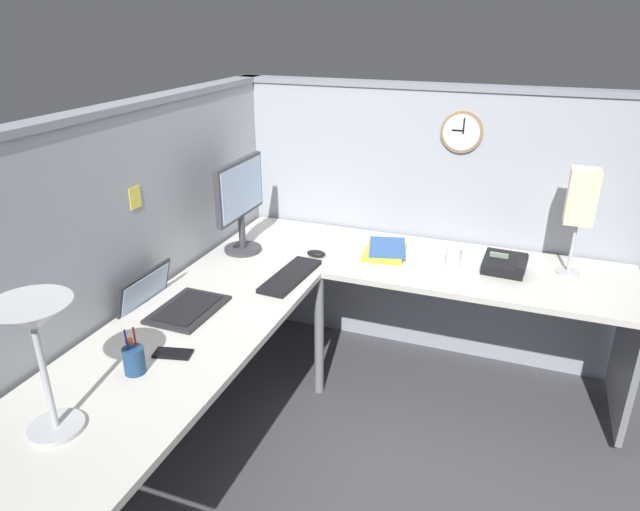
% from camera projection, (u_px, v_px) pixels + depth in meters
% --- Properties ---
extents(ground_plane, '(6.80, 6.80, 0.00)m').
position_uv_depth(ground_plane, '(337.00, 415.00, 2.96)').
color(ground_plane, '#47474C').
extents(cubicle_wall_back, '(2.57, 0.12, 1.58)m').
position_uv_depth(cubicle_wall_back, '(134.00, 280.00, 2.61)').
color(cubicle_wall_back, '#999EA8').
rests_on(cubicle_wall_back, ground).
extents(cubicle_wall_right, '(0.12, 2.37, 1.58)m').
position_uv_depth(cubicle_wall_right, '(430.00, 224.00, 3.31)').
color(cubicle_wall_right, '#999EA8').
rests_on(cubicle_wall_right, ground).
extents(desk, '(2.35, 2.15, 0.73)m').
position_uv_depth(desk, '(338.00, 324.00, 2.57)').
color(desk, beige).
rests_on(desk, ground).
extents(monitor, '(0.46, 0.20, 0.50)m').
position_uv_depth(monitor, '(240.00, 199.00, 2.98)').
color(monitor, '#38383D').
rests_on(monitor, desk).
extents(laptop, '(0.35, 0.39, 0.22)m').
position_uv_depth(laptop, '(169.00, 302.00, 2.50)').
color(laptop, '#232326').
rests_on(laptop, desk).
extents(keyboard, '(0.44, 0.17, 0.02)m').
position_uv_depth(keyboard, '(291.00, 276.00, 2.78)').
color(keyboard, black).
rests_on(keyboard, desk).
extents(computer_mouse, '(0.06, 0.10, 0.03)m').
position_uv_depth(computer_mouse, '(316.00, 253.00, 3.02)').
color(computer_mouse, black).
rests_on(computer_mouse, desk).
extents(desk_lamp_dome, '(0.24, 0.24, 0.44)m').
position_uv_depth(desk_lamp_dome, '(34.00, 328.00, 1.63)').
color(desk_lamp_dome, '#B7BABF').
rests_on(desk_lamp_dome, desk).
extents(pen_cup, '(0.08, 0.08, 0.18)m').
position_uv_depth(pen_cup, '(134.00, 360.00, 2.03)').
color(pen_cup, navy).
rests_on(pen_cup, desk).
extents(cell_phone, '(0.10, 0.16, 0.01)m').
position_uv_depth(cell_phone, '(173.00, 353.00, 2.16)').
color(cell_phone, black).
rests_on(cell_phone, desk).
extents(office_phone, '(0.20, 0.22, 0.11)m').
position_uv_depth(office_phone, '(506.00, 265.00, 2.83)').
color(office_phone, black).
rests_on(office_phone, desk).
extents(book_stack, '(0.31, 0.25, 0.04)m').
position_uv_depth(book_stack, '(386.00, 250.00, 3.06)').
color(book_stack, yellow).
rests_on(book_stack, desk).
extents(desk_lamp_paper, '(0.13, 0.13, 0.53)m').
position_uv_depth(desk_lamp_paper, '(581.00, 200.00, 2.68)').
color(desk_lamp_paper, '#B7BABF').
rests_on(desk_lamp_paper, desk).
extents(coffee_mug, '(0.08, 0.08, 0.10)m').
position_uv_depth(coffee_mug, '(454.00, 256.00, 2.91)').
color(coffee_mug, silver).
rests_on(coffee_mug, desk).
extents(wall_clock, '(0.04, 0.22, 0.22)m').
position_uv_depth(wall_clock, '(462.00, 132.00, 3.00)').
color(wall_clock, olive).
extents(pinned_note_leftmost, '(0.07, 0.00, 0.10)m').
position_uv_depth(pinned_note_leftmost, '(135.00, 198.00, 2.46)').
color(pinned_note_leftmost, '#EAD84C').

